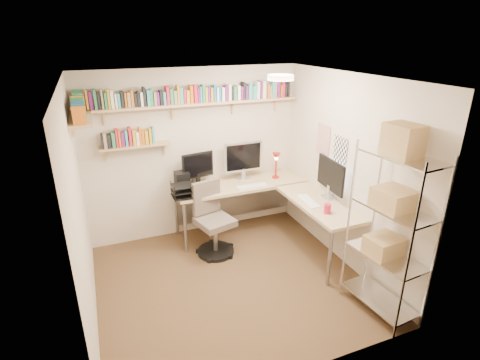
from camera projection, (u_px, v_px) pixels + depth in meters
name	position (u px, v px, depth m)	size (l,w,h in m)	color
ground	(231.00, 282.00, 4.73)	(3.20, 3.20, 0.00)	#49321F
room_shell	(230.00, 166.00, 4.16)	(3.24, 3.04, 2.52)	beige
wall_shelves	(165.00, 106.00, 4.95)	(3.12, 1.09, 0.80)	tan
corner_desk	(253.00, 189.00, 5.47)	(2.17, 2.07, 1.41)	tan
office_chair	(213.00, 224.00, 5.23)	(0.56, 0.57, 1.04)	black
wire_rack	(393.00, 204.00, 3.79)	(0.48, 0.86, 2.14)	silver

